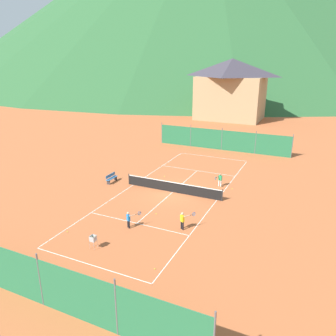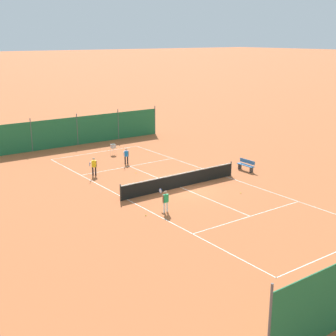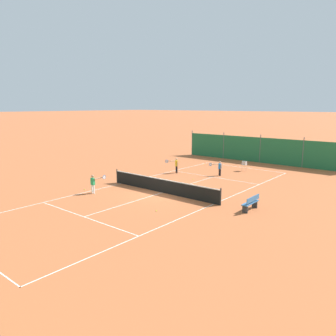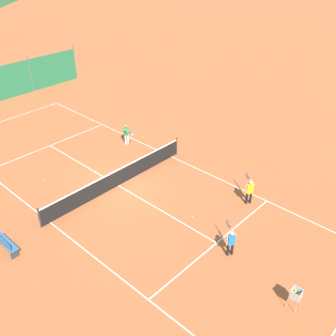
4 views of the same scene
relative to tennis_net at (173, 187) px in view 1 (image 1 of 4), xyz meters
The scene contains 16 objects.
ground_plane 0.50m from the tennis_net, ahead, with size 600.00×600.00×0.00m, color #B25B33.
court_line_markings 0.50m from the tennis_net, ahead, with size 8.25×23.85×0.01m.
tennis_net is the anchor object (origin of this frame).
windscreen_fence_far 15.52m from the tennis_net, 90.00° to the left, with size 17.28×0.08×2.90m.
windscreen_fence_near 15.52m from the tennis_net, 90.00° to the right, with size 17.28×0.08×2.90m.
player_near_baseline 7.18m from the tennis_net, 91.33° to the right, with size 0.83×0.86×1.24m.
player_near_service 6.69m from the tennis_net, 59.82° to the right, with size 0.90×0.87×1.32m.
player_far_service 4.62m from the tennis_net, 42.03° to the left, with size 0.45×1.05×1.28m.
tennis_ball_alley_right 4.05m from the tennis_net, 125.88° to the left, with size 0.07×0.07×0.07m, color #CCE033.
tennis_ball_by_net_left 10.25m from the tennis_net, 111.41° to the right, with size 0.07×0.07×0.07m, color #CCE033.
tennis_ball_near_corner 4.58m from the tennis_net, 82.17° to the right, with size 0.07×0.07×0.07m, color #CCE033.
tennis_ball_by_net_right 11.33m from the tennis_net, 71.04° to the right, with size 0.07×0.07×0.07m, color #CCE033.
tennis_ball_far_corner 5.53m from the tennis_net, 32.26° to the left, with size 0.07×0.07×0.07m, color #CCE033.
ball_hopper 10.43m from the tennis_net, 94.57° to the right, with size 0.36×0.36×0.89m.
courtside_bench 6.35m from the tennis_net, behind, with size 0.36×1.50×0.84m.
alpine_chalet 38.72m from the tennis_net, 97.37° to the left, with size 13.00×10.00×11.20m.
Camera 1 is at (11.00, -24.74, 11.53)m, focal length 35.00 mm.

